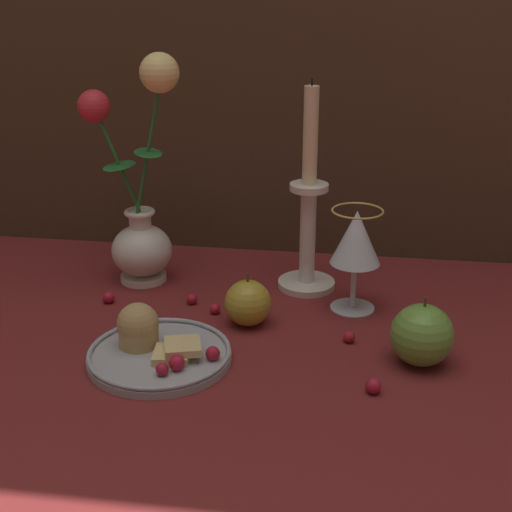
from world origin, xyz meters
The scene contains 12 objects.
ground_plane centered at (0.00, 0.00, 0.00)m, with size 2.40×2.40×0.00m, color maroon.
vase centered at (-0.16, 0.15, 0.12)m, with size 0.16×0.09×0.35m.
plate_with_pastries centered at (-0.08, -0.09, 0.02)m, with size 0.18×0.18×0.07m.
wine_glass centered at (0.17, 0.10, 0.10)m, with size 0.07×0.07×0.15m.
candlestick centered at (0.10, 0.16, 0.11)m, with size 0.09×0.09×0.32m.
apple_beside_vase centered at (0.25, -0.05, 0.04)m, with size 0.08×0.08×0.09m.
apple_near_glass centered at (0.02, 0.03, 0.03)m, with size 0.06×0.06×0.08m.
berry_near_plate centered at (0.17, -0.01, 0.01)m, with size 0.02×0.02×0.02m, color #AD192D.
berry_front_center centered at (-0.07, 0.08, 0.01)m, with size 0.02×0.02×0.02m, color #AD192D.
berry_by_glass_stem centered at (0.20, -0.13, 0.01)m, with size 0.02×0.02×0.02m, color #AD192D.
berry_under_candlestick centered at (-0.03, 0.05, 0.01)m, with size 0.02×0.02×0.02m, color #AD192D.
berry_far_right centered at (-0.19, 0.06, 0.01)m, with size 0.02×0.02×0.02m, color #AD192D.
Camera 1 is at (0.17, -0.85, 0.46)m, focal length 50.00 mm.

